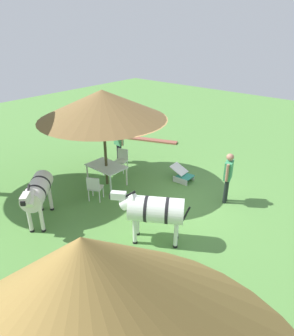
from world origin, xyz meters
name	(u,v)px	position (x,y,z in m)	size (l,w,h in m)	color
ground_plane	(171,200)	(0.00, 0.00, 0.00)	(36.00, 36.00, 0.00)	#578D42
shade_umbrella	(102,105)	(2.49, 0.59, 2.97)	(4.39, 4.39, 3.47)	#423B23
patio_dining_table	(106,168)	(2.49, 0.59, 0.66)	(1.41, 0.93, 0.74)	silver
patio_chair_west_end	(122,159)	(2.86, -0.58, 0.52)	(0.55, 0.53, 0.90)	silver
patio_chair_east_end	(95,187)	(1.91, 1.67, 0.52)	(0.59, 0.58, 0.90)	silver
guest_beside_umbrella	(119,141)	(3.52, -1.09, 0.96)	(0.57, 0.25, 1.60)	black
standing_watcher	(228,174)	(-1.45, -1.09, 1.04)	(0.34, 0.60, 1.74)	black
striped_lounge_chair	(183,175)	(0.50, -1.43, 0.25)	(0.86, 0.59, 0.58)	teal
zebra_nearest_camera	(154,210)	(-0.92, 2.02, 0.99)	(1.88, 1.38, 1.52)	silver
zebra_by_umbrella	(37,192)	(2.23, 3.51, 1.01)	(1.65, 1.69, 1.56)	silver
brick_patio_kerb	(150,140)	(4.23, -3.98, 0.04)	(2.80, 0.36, 0.08)	#935140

